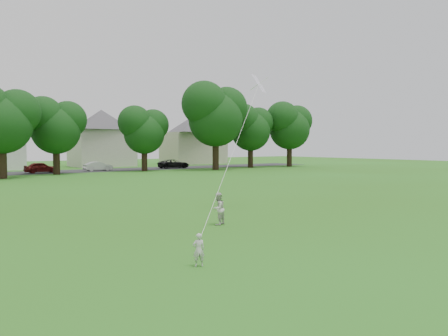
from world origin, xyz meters
TOP-DOWN VIEW (x-y plane):
  - ground at (0.00, 0.00)m, footprint 160.00×160.00m
  - toddler at (-1.48, -1.45)m, footprint 0.37×0.30m
  - older_boy at (2.33, 3.05)m, footprint 0.76×0.69m
  - kite at (2.58, 2.09)m, footprint 4.65×4.06m
  - tree_row at (2.86, 35.42)m, footprint 81.16×8.71m

SIDE VIEW (x-z plane):
  - ground at x=0.00m, z-range 0.00..0.00m
  - toddler at x=-1.48m, z-range 0.00..0.87m
  - older_boy at x=2.33m, z-range 0.00..1.28m
  - kite at x=2.58m, z-range -2.66..9.44m
  - tree_row at x=2.86m, z-range 0.75..12.15m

